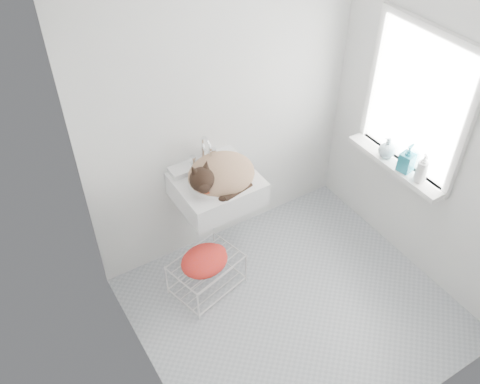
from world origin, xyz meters
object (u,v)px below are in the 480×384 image
cat (219,175)px  bottle_a (419,181)px  sink (217,179)px  bottle_b (404,170)px  wire_rack (207,274)px  bottle_c (385,156)px

cat → bottle_a: (1.21, -0.76, -0.04)m
sink → bottle_b: 1.38m
cat → bottle_a: bearing=-28.2°
bottle_a → bottle_b: bearing=90.0°
cat → bottle_b: 1.36m
bottle_a → bottle_b: (0.00, 0.14, 0.00)m
wire_rack → bottle_a: (1.45, -0.57, 0.70)m
sink → wire_rack: sink is taller
bottle_b → sink: bearing=152.5°
bottle_a → bottle_b: 0.14m
sink → wire_rack: 0.77m
wire_rack → bottle_b: (1.45, -0.43, 0.70)m
sink → bottle_c: bearing=-19.9°
cat → wire_rack: bearing=-137.8°
bottle_a → bottle_c: (0.00, 0.34, 0.00)m
bottle_a → bottle_c: bottle_a is taller
cat → bottle_a: cat is taller
cat → wire_rack: 0.80m
bottle_b → bottle_c: bottle_b is taller
cat → bottle_c: 1.28m
sink → bottle_b: bearing=-27.5°
sink → bottle_b: (1.22, -0.64, 0.00)m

